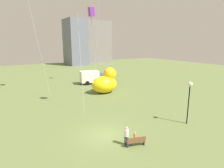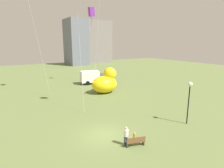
{
  "view_description": "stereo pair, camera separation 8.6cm",
  "coord_description": "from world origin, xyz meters",
  "px_view_note": "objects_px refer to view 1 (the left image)",
  "views": [
    {
      "loc": [
        -8.23,
        -14.66,
        8.85
      ],
      "look_at": [
        4.18,
        5.33,
        3.64
      ],
      "focal_mm": 29.93,
      "sensor_mm": 36.0,
      "label": 1
    },
    {
      "loc": [
        -8.16,
        -14.71,
        8.85
      ],
      "look_at": [
        4.18,
        5.33,
        3.64
      ],
      "focal_mm": 29.93,
      "sensor_mm": 36.0,
      "label": 2
    }
  ],
  "objects_px": {
    "lamppost": "(190,91)",
    "giant_inflatable_duck": "(105,82)",
    "person_child": "(135,136)",
    "box_truck": "(92,77)",
    "kite_purple": "(91,12)",
    "person_adult": "(126,135)",
    "park_bench": "(136,141)"
  },
  "relations": [
    {
      "from": "park_bench",
      "to": "kite_purple",
      "type": "relative_size",
      "value": 0.13
    },
    {
      "from": "person_child",
      "to": "box_truck",
      "type": "height_order",
      "value": "box_truck"
    },
    {
      "from": "park_bench",
      "to": "giant_inflatable_duck",
      "type": "bearing_deg",
      "value": 68.61
    },
    {
      "from": "lamppost",
      "to": "person_adult",
      "type": "bearing_deg",
      "value": -179.5
    },
    {
      "from": "person_child",
      "to": "box_truck",
      "type": "distance_m",
      "value": 25.63
    },
    {
      "from": "lamppost",
      "to": "giant_inflatable_duck",
      "type": "bearing_deg",
      "value": 94.02
    },
    {
      "from": "person_adult",
      "to": "person_child",
      "type": "distance_m",
      "value": 1.09
    },
    {
      "from": "person_child",
      "to": "giant_inflatable_duck",
      "type": "relative_size",
      "value": 0.17
    },
    {
      "from": "park_bench",
      "to": "lamppost",
      "type": "distance_m",
      "value": 8.52
    },
    {
      "from": "box_truck",
      "to": "park_bench",
      "type": "bearing_deg",
      "value": -107.68
    },
    {
      "from": "person_child",
      "to": "kite_purple",
      "type": "bearing_deg",
      "value": 85.71
    },
    {
      "from": "giant_inflatable_duck",
      "to": "park_bench",
      "type": "bearing_deg",
      "value": -111.39
    },
    {
      "from": "giant_inflatable_duck",
      "to": "person_adult",
      "type": "bearing_deg",
      "value": -113.91
    },
    {
      "from": "park_bench",
      "to": "box_truck",
      "type": "height_order",
      "value": "box_truck"
    },
    {
      "from": "lamppost",
      "to": "park_bench",
      "type": "bearing_deg",
      "value": -175.0
    },
    {
      "from": "park_bench",
      "to": "kite_purple",
      "type": "height_order",
      "value": "kite_purple"
    },
    {
      "from": "person_adult",
      "to": "person_child",
      "type": "height_order",
      "value": "person_adult"
    },
    {
      "from": "box_truck",
      "to": "kite_purple",
      "type": "height_order",
      "value": "kite_purple"
    },
    {
      "from": "person_child",
      "to": "kite_purple",
      "type": "distance_m",
      "value": 15.65
    },
    {
      "from": "person_child",
      "to": "kite_purple",
      "type": "height_order",
      "value": "kite_purple"
    },
    {
      "from": "giant_inflatable_duck",
      "to": "box_truck",
      "type": "bearing_deg",
      "value": 80.59
    },
    {
      "from": "person_adult",
      "to": "box_truck",
      "type": "height_order",
      "value": "box_truck"
    },
    {
      "from": "person_child",
      "to": "box_truck",
      "type": "relative_size",
      "value": 0.16
    },
    {
      "from": "person_adult",
      "to": "kite_purple",
      "type": "relative_size",
      "value": 0.13
    },
    {
      "from": "park_bench",
      "to": "lamppost",
      "type": "relative_size",
      "value": 0.37
    },
    {
      "from": "park_bench",
      "to": "giant_inflatable_duck",
      "type": "xyz_separation_m",
      "value": [
        6.67,
        17.02,
        1.46
      ]
    },
    {
      "from": "kite_purple",
      "to": "giant_inflatable_duck",
      "type": "bearing_deg",
      "value": 48.81
    },
    {
      "from": "park_bench",
      "to": "person_child",
      "type": "bearing_deg",
      "value": 60.64
    },
    {
      "from": "box_truck",
      "to": "giant_inflatable_duck",
      "type": "bearing_deg",
      "value": -99.41
    },
    {
      "from": "person_child",
      "to": "lamppost",
      "type": "relative_size",
      "value": 0.2
    },
    {
      "from": "park_bench",
      "to": "lamppost",
      "type": "bearing_deg",
      "value": 5.0
    },
    {
      "from": "lamppost",
      "to": "box_truck",
      "type": "relative_size",
      "value": 0.83
    }
  ]
}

